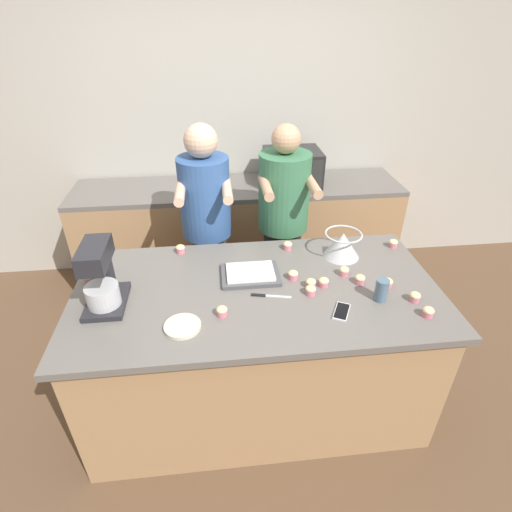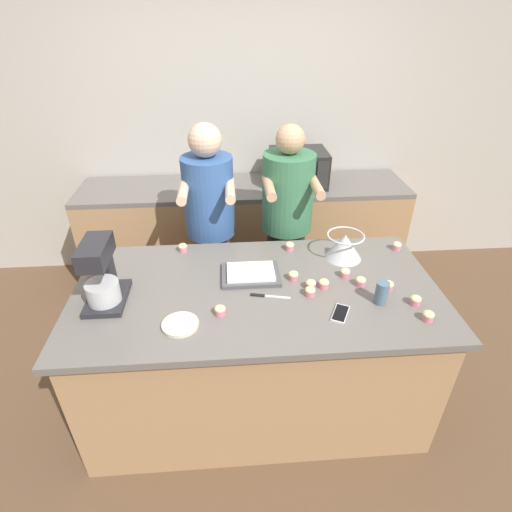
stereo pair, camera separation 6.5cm
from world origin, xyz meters
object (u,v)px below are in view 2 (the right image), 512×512
Objects in this scene: cupcake_0 at (290,246)px; cupcake_9 at (416,300)px; cupcake_12 at (388,285)px; cupcake_7 at (310,291)px; cupcake_2 at (397,246)px; mixing_bowl at (344,246)px; cupcake_1 at (311,284)px; cupcake_11 at (324,284)px; microwave_oven at (298,168)px; drinking_glass at (382,293)px; knife at (268,296)px; stand_mixer at (102,276)px; cupcake_5 at (345,273)px; cupcake_10 at (220,310)px; baking_tray at (251,274)px; person_left at (211,231)px; cupcake_8 at (293,276)px; cupcake_13 at (361,281)px; small_plate at (180,325)px; cupcake_3 at (428,316)px; person_right at (286,231)px; cupcake_4 at (91,275)px; cell_phone at (340,314)px; cupcake_6 at (183,247)px.

cupcake_9 is at bearing -46.38° from cupcake_0.
cupcake_9 and cupcake_12 have the same top height.
cupcake_2 is at bearing 33.99° from cupcake_7.
mixing_bowl is 0.39m from cupcake_12.
cupcake_1 is 0.07m from cupcake_11.
cupcake_0 is at bearing 97.43° from cupcake_1.
microwave_oven is 8.03× the size of cupcake_1.
drinking_glass is 0.60m from knife.
stand_mixer reaches higher than cupcake_5.
drinking_glass is 2.20× the size of cupcake_10.
microwave_oven is at bearing 83.59° from cupcake_1.
baking_tray is (0.78, 0.17, -0.14)m from stand_mixer.
knife is 3.78× the size of cupcake_10.
knife is (0.33, -0.86, 0.05)m from person_left.
drinking_glass is at bearing -13.80° from cupcake_7.
mixing_bowl is at bearing 32.60° from cupcake_10.
cupcake_11 is (-0.09, -1.44, -0.16)m from microwave_oven.
cupcake_5 and cupcake_8 have the same top height.
cupcake_13 reaches higher than knife.
cupcake_9 is at bearing -9.45° from drinking_glass.
cupcake_9 is at bearing -77.52° from microwave_oven.
small_plate is (-0.37, -0.40, -0.01)m from baking_tray.
cupcake_1 is (-0.16, -1.45, -0.16)m from microwave_oven.
cupcake_2 is at bearing -66.17° from microwave_oven.
cupcake_3 is at bearing -17.78° from knife.
cupcake_0 is at bearing 124.70° from drinking_glass.
person_left is 1.01× the size of person_right.
drinking_glass is at bearing -118.89° from cupcake_2.
cupcake_3 is (0.53, -0.31, 0.00)m from cupcake_1.
mixing_bowl reaches higher than cupcake_2.
cupcake_3 reaches higher than small_plate.
cupcake_5 and cupcake_13 have the same top height.
cupcake_9 is at bearing -62.15° from mixing_bowl.
cupcake_0 and cupcake_11 have the same top height.
person_left is at bearing 42.55° from cupcake_4.
person_left is at bearing 57.60° from stand_mixer.
cupcake_0 is (0.64, 0.68, 0.02)m from small_plate.
cupcake_2 is 0.47m from cupcake_12.
small_plate is at bearing -158.80° from cupcake_5.
cupcake_12 is at bearing 30.91° from cell_phone.
cupcake_9 is at bearing -11.82° from cupcake_4.
cupcake_4 is (-1.35, 0.42, 0.02)m from cell_phone.
cupcake_13 is (0.02, -0.30, -0.06)m from mixing_bowl.
stand_mixer reaches higher than cupcake_4.
small_plate is at bearing -29.66° from stand_mixer.
cupcake_2 is 1.00× the size of cupcake_8.
mixing_bowl is 0.36m from cupcake_11.
cupcake_5 is at bearing 145.75° from cupcake_12.
cupcake_6 is at bearing 150.84° from cupcake_8.
cupcake_3 is 0.40m from cupcake_13.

